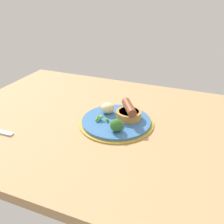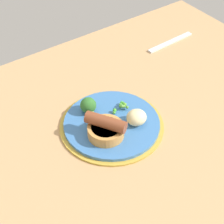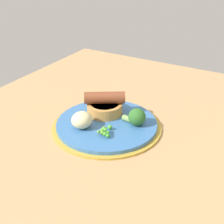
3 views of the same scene
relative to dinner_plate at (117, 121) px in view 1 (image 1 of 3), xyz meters
The scene contains 6 objects.
dining_table 6.19cm from the dinner_plate, behind, with size 110.00×80.00×3.00cm, color tan.
dinner_plate is the anchor object (origin of this frame).
sausage_pudding 5.31cm from the dinner_plate, 32.98° to the left, with size 8.79×9.95×5.74cm.
pea_pile 5.87cm from the dinner_plate, 149.18° to the right, with size 4.59×3.15×1.85cm.
broccoli_floret_near 7.83cm from the dinner_plate, 69.22° to the right, with size 4.11×5.92×4.11cm.
potato_chunk_0 6.45cm from the dinner_plate, 144.56° to the left, with size 4.99×4.70×3.84cm, color beige.
Camera 1 is at (32.38, -70.55, 47.28)cm, focal length 40.00 mm.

